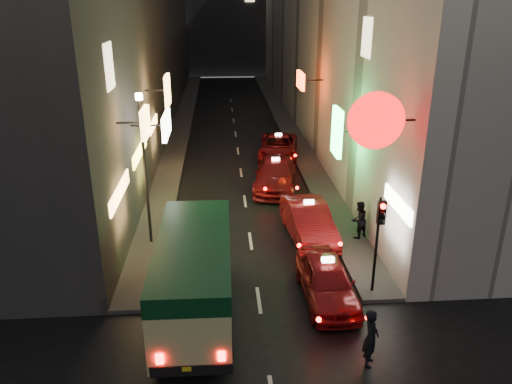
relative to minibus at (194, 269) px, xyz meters
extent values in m
cube|color=#363331|center=(-5.90, 26.26, 7.24)|extent=(6.00, 52.00, 18.00)
cube|color=#FFB359|center=(-1.85, 4.57, 3.65)|extent=(0.18, 1.41, 1.09)
cube|color=white|center=(-1.38, 7.42, 2.86)|extent=(0.18, 2.33, 0.99)
cube|color=#FFB359|center=(-1.75, 12.42, 3.50)|extent=(0.18, 1.61, 1.55)
cube|color=#FFB359|center=(-2.88, 3.75, 1.24)|extent=(0.10, 3.68, 0.55)
cube|color=yellow|center=(-2.88, 9.02, 1.24)|extent=(0.10, 4.05, 0.55)
cube|color=#FFB359|center=(-2.88, 14.39, 1.24)|extent=(0.10, 3.22, 0.55)
cube|color=#FFE5B2|center=(-2.89, 4.26, 5.74)|extent=(0.06, 1.30, 1.60)
cube|color=beige|center=(10.10, 26.26, 7.24)|extent=(6.00, 52.00, 18.00)
cylinder|color=#F20A0A|center=(5.84, 1.26, 4.36)|extent=(1.82, 0.18, 1.82)
cube|color=#32FF59|center=(6.04, 7.16, 2.48)|extent=(0.18, 1.41, 2.09)
cube|color=#FF3B0C|center=(5.74, 15.59, 3.44)|extent=(0.18, 2.02, 0.97)
cube|color=white|center=(7.08, 1.83, 1.24)|extent=(0.10, 2.70, 0.55)
cube|color=#FFE5B2|center=(7.09, 7.26, 6.44)|extent=(0.06, 1.30, 1.60)
cube|color=#4B4845|center=(-2.15, 26.26, -1.68)|extent=(1.50, 52.00, 0.15)
cube|color=#4B4845|center=(6.35, 26.26, -1.68)|extent=(1.50, 52.00, 0.15)
cube|color=#D4D284|center=(0.00, -0.02, -0.18)|extent=(2.31, 6.43, 2.35)
cube|color=#0B3819|center=(0.00, -0.02, 0.73)|extent=(2.33, 6.45, 0.59)
cube|color=black|center=(0.00, 0.30, 0.06)|extent=(2.31, 3.87, 0.53)
cube|color=black|center=(0.00, -3.18, -1.19)|extent=(2.20, 0.20, 0.32)
cube|color=#FF0A05|center=(-0.80, -3.25, -0.76)|extent=(0.19, 0.06, 0.30)
cube|color=#FF0A05|center=(0.80, -3.25, -0.76)|extent=(0.19, 0.06, 0.30)
cylinder|color=black|center=(-1.00, 2.03, -1.35)|extent=(0.23, 0.81, 0.81)
cylinder|color=black|center=(1.00, -2.07, -1.35)|extent=(0.23, 0.81, 0.81)
imported|color=maroon|center=(4.42, 0.70, -0.92)|extent=(2.28, 5.29, 1.67)
cube|color=white|center=(4.42, 0.70, 0.00)|extent=(0.42, 0.19, 0.16)
sphere|color=#FF0A05|center=(3.69, -1.68, -0.90)|extent=(0.16, 0.16, 0.16)
sphere|color=#FF0A05|center=(5.16, -1.68, -0.90)|extent=(0.16, 0.16, 0.16)
imported|color=maroon|center=(4.61, 5.50, -0.86)|extent=(2.77, 5.82, 1.80)
cube|color=white|center=(4.61, 5.50, 0.13)|extent=(0.43, 0.21, 0.16)
sphere|color=#FF0A05|center=(3.82, 2.94, -0.83)|extent=(0.16, 0.16, 0.16)
sphere|color=#FF0A05|center=(5.41, 2.94, -0.83)|extent=(0.16, 0.16, 0.16)
imported|color=maroon|center=(3.87, 11.62, -0.86)|extent=(3.24, 5.97, 1.80)
cube|color=white|center=(3.87, 11.62, 0.14)|extent=(0.44, 0.25, 0.16)
sphere|color=#FF0A05|center=(3.07, 9.05, -0.83)|extent=(0.16, 0.16, 0.16)
sphere|color=#FF0A05|center=(4.66, 9.05, -0.83)|extent=(0.16, 0.16, 0.16)
imported|color=maroon|center=(4.66, 17.08, -0.91)|extent=(2.98, 5.60, 1.69)
cube|color=white|center=(4.66, 17.08, 0.03)|extent=(0.44, 0.24, 0.16)
sphere|color=#FF0A05|center=(3.91, 14.66, -0.88)|extent=(0.16, 0.16, 0.16)
sphere|color=#FF0A05|center=(5.41, 14.66, -0.88)|extent=(0.16, 0.16, 0.16)
imported|color=black|center=(4.96, -2.65, -0.76)|extent=(0.62, 0.76, 2.00)
imported|color=black|center=(6.68, 4.99, -0.68)|extent=(0.82, 0.74, 1.86)
cylinder|color=black|center=(6.10, 0.86, 0.14)|extent=(0.10, 0.10, 3.50)
cube|color=black|center=(6.10, 0.68, 1.44)|extent=(0.26, 0.18, 0.80)
sphere|color=#FF0A05|center=(6.10, 0.57, 1.71)|extent=(0.18, 0.18, 0.18)
sphere|color=black|center=(6.10, 0.57, 1.44)|extent=(0.17, 0.17, 0.17)
sphere|color=black|center=(6.10, 0.57, 1.17)|extent=(0.17, 0.17, 0.17)
cylinder|color=black|center=(-2.10, 5.26, 1.39)|extent=(0.12, 0.12, 6.00)
cylinder|color=#FFE5BF|center=(-2.10, 5.26, 4.49)|extent=(0.28, 0.28, 0.25)
camera|label=1|loc=(0.92, -13.86, 7.97)|focal=35.00mm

